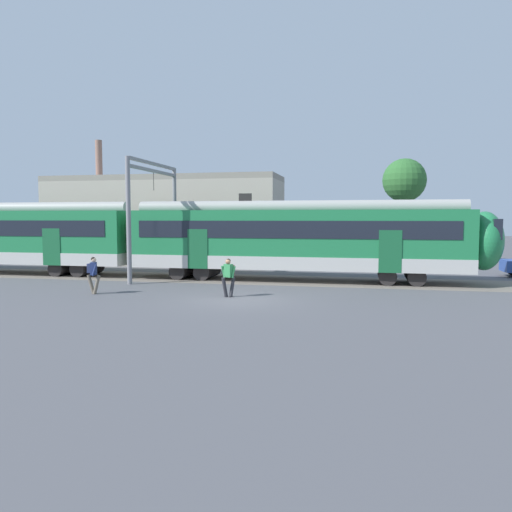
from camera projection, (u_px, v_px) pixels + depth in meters
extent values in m
plane|color=#515156|center=(238.00, 300.00, 20.70)|extent=(160.00, 160.00, 0.00)
cube|color=slate|center=(108.00, 276.00, 29.32)|extent=(80.00, 4.40, 0.01)
cube|color=#B7B7B2|center=(294.00, 261.00, 26.95)|extent=(18.00, 3.06, 0.70)
cube|color=#1E7542|center=(294.00, 233.00, 26.83)|extent=(18.00, 3.00, 2.40)
cube|color=black|center=(290.00, 230.00, 25.34)|extent=(16.56, 0.03, 0.90)
cube|color=#165731|center=(390.00, 252.00, 24.39)|extent=(1.10, 0.04, 2.10)
cube|color=#165731|center=(198.00, 249.00, 26.45)|extent=(1.10, 0.04, 2.10)
cylinder|color=#9C9C97|center=(294.00, 207.00, 26.73)|extent=(17.64, 0.70, 0.70)
cube|color=black|center=(245.00, 197.00, 27.25)|extent=(0.70, 0.12, 0.40)
cylinder|color=black|center=(415.00, 275.00, 25.69)|extent=(0.90, 2.40, 0.90)
cylinder|color=black|center=(387.00, 274.00, 25.98)|extent=(0.90, 2.40, 0.90)
cylinder|color=black|center=(208.00, 270.00, 28.01)|extent=(0.90, 2.40, 0.90)
cylinder|color=black|center=(184.00, 270.00, 28.31)|extent=(0.90, 2.40, 0.90)
ellipsoid|color=#1E7542|center=(484.00, 241.00, 24.88)|extent=(1.80, 2.85, 2.95)
cube|color=black|center=(492.00, 229.00, 24.76)|extent=(0.40, 2.40, 1.00)
cube|color=#165731|center=(51.00, 247.00, 28.26)|extent=(1.10, 0.04, 2.10)
cylinder|color=black|center=(88.00, 268.00, 29.56)|extent=(0.90, 2.40, 0.90)
cylinder|color=black|center=(66.00, 267.00, 29.85)|extent=(0.90, 2.40, 0.90)
cylinder|color=#6B6051|center=(97.00, 285.00, 22.21)|extent=(0.38, 0.26, 0.87)
cylinder|color=#6B6051|center=(91.00, 284.00, 22.36)|extent=(0.38, 0.26, 0.87)
cube|color=navy|center=(93.00, 269.00, 22.23)|extent=(0.34, 0.42, 0.56)
cylinder|color=navy|center=(93.00, 269.00, 22.44)|extent=(0.26, 0.16, 0.52)
cylinder|color=navy|center=(94.00, 270.00, 22.03)|extent=(0.26, 0.16, 0.52)
sphere|color=beige|center=(94.00, 260.00, 22.20)|extent=(0.22, 0.22, 0.22)
sphere|color=black|center=(93.00, 259.00, 22.20)|extent=(0.20, 0.20, 0.20)
cube|color=navy|center=(89.00, 268.00, 22.21)|extent=(0.24, 0.32, 0.40)
cylinder|color=#28282D|center=(225.00, 287.00, 21.36)|extent=(0.28, 0.38, 0.87)
cylinder|color=#28282D|center=(232.00, 287.00, 21.48)|extent=(0.28, 0.38, 0.87)
cube|color=#2D7F47|center=(228.00, 271.00, 21.36)|extent=(0.43, 0.37, 0.56)
cylinder|color=#2D7F47|center=(234.00, 272.00, 21.30)|extent=(0.18, 0.26, 0.52)
cylinder|color=#2D7F47|center=(223.00, 272.00, 21.43)|extent=(0.18, 0.26, 0.52)
sphere|color=#9E7051|center=(228.00, 262.00, 21.32)|extent=(0.22, 0.22, 0.22)
sphere|color=black|center=(228.00, 261.00, 21.33)|extent=(0.20, 0.20, 0.20)
cube|color=maroon|center=(231.00, 270.00, 21.51)|extent=(0.32, 0.26, 0.40)
cylinder|color=gray|center=(129.00, 221.00, 25.34)|extent=(0.24, 0.24, 6.50)
cylinder|color=gray|center=(175.00, 220.00, 31.58)|extent=(0.24, 0.24, 6.50)
cube|color=gray|center=(153.00, 164.00, 28.21)|extent=(0.20, 6.40, 0.16)
cube|color=gray|center=(153.00, 171.00, 28.24)|extent=(0.20, 6.40, 0.16)
cylinder|color=black|center=(154.00, 182.00, 28.29)|extent=(0.03, 0.03, 1.00)
cube|color=#B2A899|center=(164.00, 223.00, 36.71)|extent=(17.14, 5.00, 6.00)
cube|color=gray|center=(163.00, 179.00, 36.46)|extent=(17.14, 5.00, 0.40)
cylinder|color=#8C6656|center=(99.00, 162.00, 37.42)|extent=(0.50, 0.50, 3.20)
cylinder|color=brown|center=(403.00, 229.00, 37.64)|extent=(0.32, 0.32, 5.08)
sphere|color=#2D662D|center=(404.00, 180.00, 37.36)|extent=(3.24, 3.24, 3.24)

